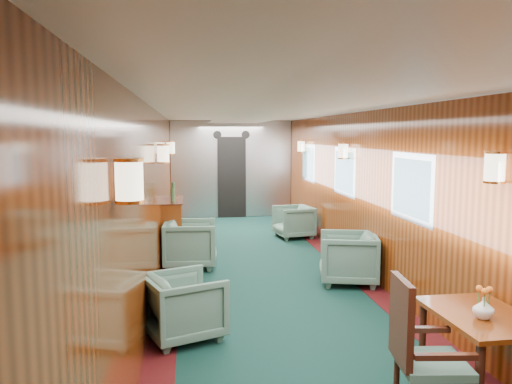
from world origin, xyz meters
TOP-DOWN VIEW (x-y plane):
  - room at (0.00, 0.00)m, footprint 12.00×12.10m
  - bulkhead at (0.00, 5.91)m, footprint 2.98×0.17m
  - windows_right at (1.49, 0.25)m, footprint 0.02×8.60m
  - wall_sconces at (0.00, 0.57)m, footprint 2.97×7.97m
  - dining_table at (1.14, -3.03)m, footprint 0.68×0.95m
  - side_chair at (0.52, -3.27)m, footprint 0.53×0.55m
  - credenza at (-1.34, 1.91)m, footprint 0.34×1.10m
  - flower_vase at (1.09, -3.13)m, footprint 0.18×0.18m
  - armchair_left_near at (-1.13, -1.49)m, footprint 0.94×0.93m
  - armchair_left_far at (-1.05, 1.25)m, footprint 0.84×0.82m
  - armchair_right_near at (1.12, 0.10)m, footprint 0.94×0.93m
  - armchair_right_far at (1.01, 3.21)m, footprint 0.81×0.80m

SIDE VIEW (x-z plane):
  - armchair_right_far at x=1.01m, z-range 0.00..0.64m
  - armchair_left_near at x=-1.13m, z-range 0.00..0.67m
  - armchair_right_near at x=1.12m, z-range 0.00..0.71m
  - armchair_left_far at x=-1.05m, z-range 0.00..0.74m
  - credenza at x=-1.34m, z-range -0.13..1.13m
  - side_chair at x=0.52m, z-range 0.04..1.12m
  - dining_table at x=1.14m, z-range 0.24..0.95m
  - flower_vase at x=1.09m, z-range 0.71..0.87m
  - bulkhead at x=0.00m, z-range -0.01..2.38m
  - windows_right at x=1.49m, z-range 1.05..1.85m
  - room at x=0.00m, z-range 0.43..2.83m
  - wall_sconces at x=0.00m, z-range 1.66..1.91m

